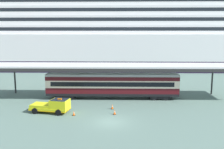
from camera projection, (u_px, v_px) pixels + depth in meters
ground_plane at (111, 122)px, 29.64m from camera, size 400.00×400.00×0.00m
cruise_ship at (170, 27)px, 80.43m from camera, size 151.98×31.85×39.04m
platform_canopy at (112, 66)px, 40.10m from camera, size 46.27×6.22×5.52m
train_carriage at (112, 85)px, 40.20m from camera, size 21.21×2.81×4.11m
service_truck at (53, 106)px, 32.93m from camera, size 5.49×2.99×2.02m
traffic_cone_near at (112, 107)px, 34.66m from camera, size 0.36×0.36×0.72m
traffic_cone_mid at (115, 112)px, 32.30m from camera, size 0.36×0.36×0.64m
traffic_cone_far at (74, 113)px, 31.91m from camera, size 0.36×0.36×0.61m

